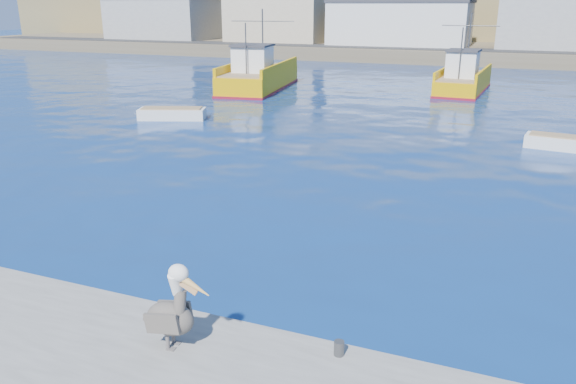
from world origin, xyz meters
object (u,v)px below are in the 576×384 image
at_px(trawler_yellow_b, 463,80).
at_px(skiff_left, 172,115).
at_px(pelican, 172,312).
at_px(skiff_mid, 566,144).
at_px(trawler_yellow_a, 258,76).

xyz_separation_m(trawler_yellow_b, skiff_left, (-15.82, -18.93, -0.67)).
height_order(trawler_yellow_b, pelican, trawler_yellow_b).
xyz_separation_m(trawler_yellow_b, skiff_mid, (6.80, -18.23, -0.69)).
bearing_deg(skiff_left, trawler_yellow_b, 50.12).
bearing_deg(skiff_left, skiff_mid, 1.77).
bearing_deg(pelican, skiff_left, 123.25).
bearing_deg(trawler_yellow_a, skiff_left, -87.82).
bearing_deg(pelican, trawler_yellow_a, 112.45).
relative_size(trawler_yellow_a, trawler_yellow_b, 1.27).
xyz_separation_m(trawler_yellow_a, skiff_left, (0.54, -14.11, -0.80)).
distance_m(trawler_yellow_a, skiff_left, 14.15).
relative_size(trawler_yellow_b, skiff_left, 2.26).
xyz_separation_m(trawler_yellow_a, skiff_mid, (23.16, -13.42, -0.82)).
height_order(trawler_yellow_a, pelican, trawler_yellow_a).
distance_m(trawler_yellow_b, pelican, 40.80).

